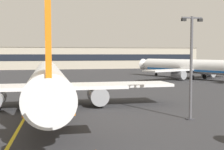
# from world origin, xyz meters

# --- Properties ---
(ground_plane) EXTENTS (400.00, 400.00, 0.00)m
(ground_plane) POSITION_xyz_m (0.00, 0.00, 0.00)
(ground_plane) COLOR #2D2D30
(taxiway_centreline) EXTENTS (13.16, 179.56, 0.01)m
(taxiway_centreline) POSITION_xyz_m (0.00, 30.00, 0.00)
(taxiway_centreline) COLOR yellow
(taxiway_centreline) RESTS_ON ground
(airliner_foreground) EXTENTS (32.11, 41.47, 11.65)m
(airliner_foreground) POSITION_xyz_m (1.13, 15.22, 3.37)
(airliner_foreground) COLOR white
(airliner_foreground) RESTS_ON ground
(airliner_background) EXTENTS (30.68, 38.60, 11.36)m
(airliner_background) POSITION_xyz_m (40.35, 50.88, 3.29)
(airliner_background) COLOR white
(airliner_background) RESTS_ON ground
(apron_lamp_post) EXTENTS (2.24, 0.90, 10.45)m
(apron_lamp_post) POSITION_xyz_m (15.07, 5.09, 5.51)
(apron_lamp_post) COLOR #515156
(apron_lamp_post) RESTS_ON ground
(safety_cone_by_nose_gear) EXTENTS (0.44, 0.44, 0.55)m
(safety_cone_by_nose_gear) POSITION_xyz_m (3.05, 32.28, 0.26)
(safety_cone_by_nose_gear) COLOR orange
(safety_cone_by_nose_gear) RESTS_ON ground
(terminal_building) EXTENTS (126.99, 12.40, 9.99)m
(terminal_building) POSITION_xyz_m (11.43, 117.24, 5.00)
(terminal_building) COLOR #B2A893
(terminal_building) RESTS_ON ground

